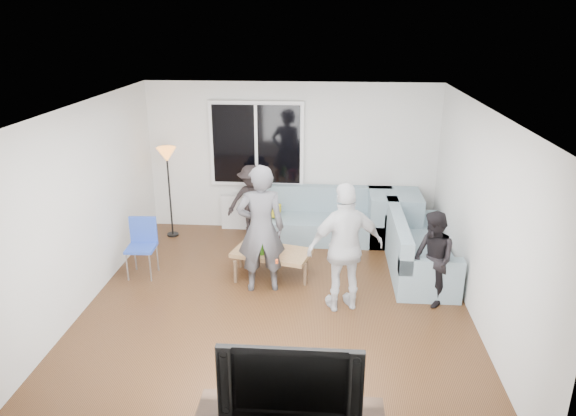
# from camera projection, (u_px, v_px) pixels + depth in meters

# --- Properties ---
(floor) EXTENTS (5.00, 5.50, 0.04)m
(floor) POSITION_uv_depth(u_px,v_px,m) (277.00, 305.00, 7.07)
(floor) COLOR #56351C
(floor) RESTS_ON ground
(ceiling) EXTENTS (5.00, 5.50, 0.04)m
(ceiling) POSITION_uv_depth(u_px,v_px,m) (276.00, 107.00, 6.18)
(ceiling) COLOR white
(ceiling) RESTS_ON ground
(wall_back) EXTENTS (5.00, 0.04, 2.60)m
(wall_back) POSITION_uv_depth(u_px,v_px,m) (292.00, 158.00, 9.22)
(wall_back) COLOR silver
(wall_back) RESTS_ON ground
(wall_front) EXTENTS (5.00, 0.04, 2.60)m
(wall_front) POSITION_uv_depth(u_px,v_px,m) (241.00, 339.00, 4.03)
(wall_front) COLOR silver
(wall_front) RESTS_ON ground
(wall_left) EXTENTS (0.04, 5.50, 2.60)m
(wall_left) POSITION_uv_depth(u_px,v_px,m) (81.00, 208.00, 6.81)
(wall_left) COLOR silver
(wall_left) RESTS_ON ground
(wall_right) EXTENTS (0.04, 5.50, 2.60)m
(wall_right) POSITION_uv_depth(u_px,v_px,m) (483.00, 218.00, 6.45)
(wall_right) COLOR silver
(wall_right) RESTS_ON ground
(window_frame) EXTENTS (1.62, 0.06, 1.47)m
(window_frame) POSITION_uv_depth(u_px,v_px,m) (257.00, 144.00, 9.11)
(window_frame) COLOR white
(window_frame) RESTS_ON wall_back
(window_glass) EXTENTS (1.50, 0.02, 1.35)m
(window_glass) POSITION_uv_depth(u_px,v_px,m) (256.00, 145.00, 9.07)
(window_glass) COLOR black
(window_glass) RESTS_ON window_frame
(window_mullion) EXTENTS (0.05, 0.03, 1.35)m
(window_mullion) POSITION_uv_depth(u_px,v_px,m) (256.00, 145.00, 9.06)
(window_mullion) COLOR white
(window_mullion) RESTS_ON window_frame
(radiator) EXTENTS (1.30, 0.12, 0.62)m
(radiator) POSITION_uv_depth(u_px,v_px,m) (258.00, 212.00, 9.49)
(radiator) COLOR silver
(radiator) RESTS_ON floor
(potted_plant) EXTENTS (0.22, 0.18, 0.39)m
(potted_plant) POSITION_uv_depth(u_px,v_px,m) (267.00, 186.00, 9.28)
(potted_plant) COLOR #306629
(potted_plant) RESTS_ON radiator
(vase) EXTENTS (0.20, 0.20, 0.18)m
(vase) POSITION_uv_depth(u_px,v_px,m) (249.00, 192.00, 9.34)
(vase) COLOR silver
(vase) RESTS_ON radiator
(sofa_back_section) EXTENTS (2.30, 0.85, 0.85)m
(sofa_back_section) POSITION_uv_depth(u_px,v_px,m) (324.00, 216.00, 9.01)
(sofa_back_section) COLOR gray
(sofa_back_section) RESTS_ON floor
(sofa_right_section) EXTENTS (2.00, 0.85, 0.85)m
(sofa_right_section) POSITION_uv_depth(u_px,v_px,m) (420.00, 245.00, 7.86)
(sofa_right_section) COLOR gray
(sofa_right_section) RESTS_ON floor
(sofa_corner) EXTENTS (0.85, 0.85, 0.85)m
(sofa_corner) POSITION_uv_depth(u_px,v_px,m) (394.00, 218.00, 8.93)
(sofa_corner) COLOR gray
(sofa_corner) RESTS_ON floor
(cushion_yellow) EXTENTS (0.42, 0.37, 0.14)m
(cushion_yellow) POSITION_uv_depth(u_px,v_px,m) (268.00, 210.00, 9.03)
(cushion_yellow) COLOR gold
(cushion_yellow) RESTS_ON sofa_back_section
(cushion_red) EXTENTS (0.43, 0.39, 0.13)m
(cushion_red) POSITION_uv_depth(u_px,v_px,m) (264.00, 208.00, 9.11)
(cushion_red) COLOR maroon
(cushion_red) RESTS_ON sofa_back_section
(coffee_table) EXTENTS (1.22, 0.86, 0.40)m
(coffee_table) POSITION_uv_depth(u_px,v_px,m) (272.00, 263.00, 7.78)
(coffee_table) COLOR #AC7B53
(coffee_table) RESTS_ON floor
(pitcher) EXTENTS (0.17, 0.17, 0.17)m
(pitcher) POSITION_uv_depth(u_px,v_px,m) (274.00, 249.00, 7.57)
(pitcher) COLOR maroon
(pitcher) RESTS_ON coffee_table
(side_chair) EXTENTS (0.42, 0.42, 0.86)m
(side_chair) POSITION_uv_depth(u_px,v_px,m) (141.00, 249.00, 7.71)
(side_chair) COLOR #2948B3
(side_chair) RESTS_ON floor
(floor_lamp) EXTENTS (0.32, 0.32, 1.56)m
(floor_lamp) POSITION_uv_depth(u_px,v_px,m) (170.00, 193.00, 9.04)
(floor_lamp) COLOR orange
(floor_lamp) RESTS_ON floor
(player_left) EXTENTS (0.72, 0.54, 1.80)m
(player_left) POSITION_uv_depth(u_px,v_px,m) (261.00, 229.00, 7.18)
(player_left) COLOR #49484D
(player_left) RESTS_ON floor
(player_right) EXTENTS (1.08, 0.70, 1.70)m
(player_right) POSITION_uv_depth(u_px,v_px,m) (346.00, 248.00, 6.71)
(player_right) COLOR silver
(player_right) RESTS_ON floor
(spectator_right) EXTENTS (0.64, 0.73, 1.27)m
(spectator_right) POSITION_uv_depth(u_px,v_px,m) (433.00, 259.00, 6.90)
(spectator_right) COLOR black
(spectator_right) RESTS_ON floor
(spectator_back) EXTENTS (0.89, 0.60, 1.28)m
(spectator_back) POSITION_uv_depth(u_px,v_px,m) (252.00, 201.00, 9.05)
(spectator_back) COLOR black
(spectator_back) RESTS_ON floor
(television) EXTENTS (1.20, 0.16, 0.69)m
(television) POSITION_uv_depth(u_px,v_px,m) (291.00, 375.00, 4.43)
(television) COLOR black
(television) RESTS_ON tv_console
(bottle_c) EXTENTS (0.07, 0.07, 0.20)m
(bottle_c) POSITION_uv_depth(u_px,v_px,m) (278.00, 241.00, 7.78)
(bottle_c) COLOR black
(bottle_c) RESTS_ON coffee_table
(bottle_b) EXTENTS (0.08, 0.08, 0.21)m
(bottle_b) POSITION_uv_depth(u_px,v_px,m) (262.00, 248.00, 7.56)
(bottle_b) COLOR #358117
(bottle_b) RESTS_ON coffee_table
(bottle_a) EXTENTS (0.07, 0.07, 0.24)m
(bottle_a) POSITION_uv_depth(u_px,v_px,m) (255.00, 240.00, 7.80)
(bottle_a) COLOR #BD550B
(bottle_a) RESTS_ON coffee_table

